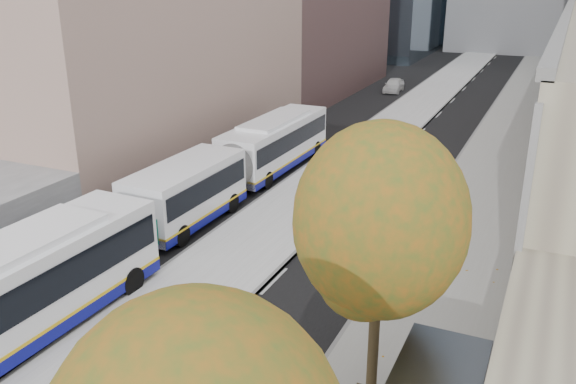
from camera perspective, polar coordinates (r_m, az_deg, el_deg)
The scene contains 5 objects.
bus_platform at distance 38.23m, azimuth 6.79°, elevation 3.64°, with size 4.25×150.00×0.15m, color #B4B4B4.
sidewalk at distance 36.75m, azimuth 18.73°, elevation 1.95°, with size 4.75×150.00×0.08m, color gray.
tree_c at distance 14.58m, azimuth 8.64°, elevation -2.72°, with size 4.20×4.20×7.28m.
bus_far at distance 31.55m, azimuth -4.27°, elevation 2.92°, with size 2.72×16.92×2.81m.
distant_car at distance 58.58m, azimuth 9.86°, elevation 9.84°, with size 1.51×3.74×1.28m, color silver.
Camera 1 is at (7.12, 0.01, 10.87)m, focal length 38.00 mm.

